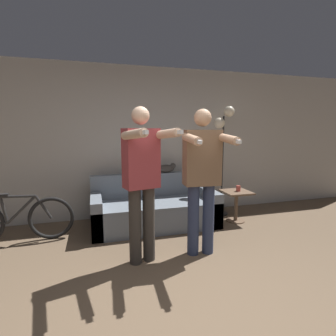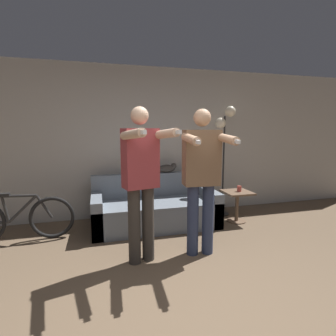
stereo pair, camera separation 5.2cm
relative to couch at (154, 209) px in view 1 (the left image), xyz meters
name	(u,v)px [view 1 (the left image)]	position (x,y,z in m)	size (l,w,h in m)	color
ground_plane	(199,329)	(-0.17, -2.28, -0.26)	(16.00, 16.00, 0.00)	brown
wall_back	(137,143)	(-0.17, 0.61, 1.04)	(10.00, 0.05, 2.60)	#B7B2A8
couch	(154,209)	(0.00, 0.00, 0.00)	(1.96, 0.88, 0.80)	slate
person_left	(142,176)	(-0.40, -1.13, 0.76)	(0.55, 0.74, 1.78)	#38332D
person_right	(202,173)	(0.33, -1.13, 0.76)	(0.54, 0.71, 1.77)	#2D3856
cat	(166,168)	(0.29, 0.33, 0.61)	(0.42, 0.12, 0.16)	#3D3833
floor_lamp	(224,130)	(1.30, 0.21, 1.26)	(0.37, 0.25, 1.93)	black
side_table	(236,200)	(1.36, -0.20, 0.11)	(0.44, 0.44, 0.52)	brown
cup	(238,188)	(1.38, -0.21, 0.30)	(0.07, 0.07, 0.09)	#B7473D
bicycle	(16,220)	(-1.95, -0.13, 0.06)	(1.48, 0.07, 0.69)	black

